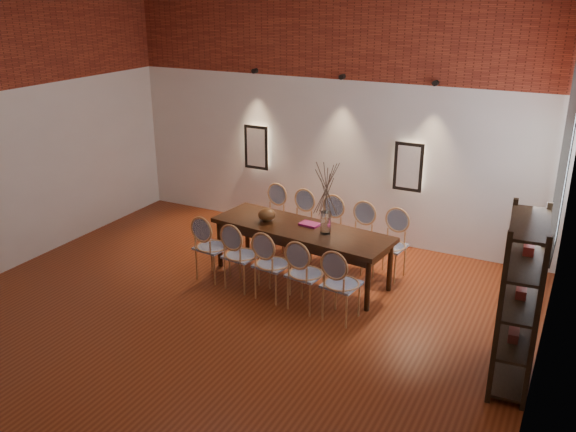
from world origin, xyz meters
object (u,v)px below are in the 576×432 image
at_px(chair_near_d, 306,274).
at_px(chair_near_e, 342,284).
at_px(chair_far_d, 357,238).
at_px(vase, 326,223).
at_px(bowl, 267,215).
at_px(chair_far_b, 297,224).
at_px(chair_far_a, 270,217).
at_px(chair_near_b, 241,255).
at_px(shelving_rack, 519,301).
at_px(chair_near_c, 273,264).
at_px(chair_far_c, 326,231).
at_px(chair_far_e, 390,246).
at_px(book, 310,224).
at_px(chair_near_a, 212,247).
at_px(dining_table, 301,253).

distance_m(chair_near_d, chair_near_e, 0.50).
bearing_deg(chair_near_d, chair_far_d, 90.00).
distance_m(vase, bowl, 0.92).
bearing_deg(chair_far_b, chair_far_a, 0.00).
height_order(chair_near_b, chair_near_e, same).
bearing_deg(shelving_rack, chair_near_e, 165.33).
relative_size(chair_near_c, chair_near_d, 1.00).
relative_size(chair_far_c, chair_far_e, 1.00).
bearing_deg(chair_far_b, chair_near_b, 90.00).
bearing_deg(chair_far_b, book, 135.03).
xyz_separation_m(chair_near_a, chair_far_d, (1.66, 1.19, 0.00)).
xyz_separation_m(chair_near_c, chair_far_c, (0.16, 1.36, 0.00)).
bearing_deg(chair_near_d, bowl, 148.70).
xyz_separation_m(chair_near_a, bowl, (0.54, 0.58, 0.37)).
height_order(chair_near_d, vase, vase).
relative_size(chair_far_c, vase, 3.13).
height_order(dining_table, chair_far_a, chair_far_a).
height_order(chair_near_d, shelving_rack, shelving_rack).
distance_m(dining_table, chair_near_a, 1.22).
bearing_deg(vase, chair_far_c, 112.12).
height_order(chair_near_b, bowl, chair_near_b).
height_order(dining_table, shelving_rack, shelving_rack).
relative_size(chair_near_a, shelving_rack, 0.52).
bearing_deg(chair_far_b, vase, 142.10).
relative_size(chair_near_c, chair_far_b, 1.00).
distance_m(dining_table, bowl, 0.71).
relative_size(chair_near_e, chair_far_d, 1.00).
height_order(chair_far_c, book, chair_far_c).
relative_size(chair_near_e, chair_far_b, 1.00).
bearing_deg(chair_near_e, book, 139.56).
bearing_deg(chair_near_c, dining_table, 90.00).
distance_m(chair_far_a, chair_far_d, 1.51).
bearing_deg(chair_near_b, chair_far_e, 42.17).
relative_size(chair_far_d, shelving_rack, 0.52).
distance_m(chair_far_d, chair_far_e, 0.50).
distance_m(bowl, book, 0.62).
bearing_deg(chair_near_a, chair_near_b, 0.00).
height_order(chair_far_a, bowl, chair_far_a).
height_order(chair_near_d, chair_far_d, same).
bearing_deg(chair_far_c, chair_near_c, 90.00).
height_order(chair_near_a, chair_near_e, same).
bearing_deg(chair_near_e, chair_far_a, 145.81).
bearing_deg(chair_near_b, book, 56.00).
distance_m(chair_far_a, chair_far_b, 0.50).
bearing_deg(chair_near_b, dining_table, 53.65).
bearing_deg(bowl, chair_far_a, 115.87).
relative_size(vase, book, 1.15).
height_order(dining_table, chair_near_d, chair_near_d).
height_order(chair_far_d, book, chair_far_d).
relative_size(dining_table, chair_near_c, 2.68).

